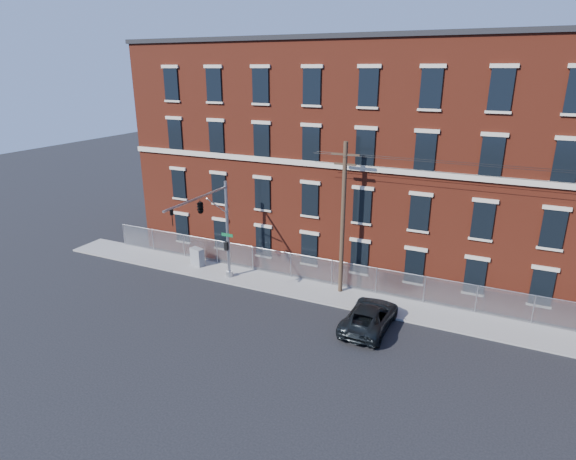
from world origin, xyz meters
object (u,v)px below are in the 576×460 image
(pickup_truck, at_px, (370,316))
(utility_cabinet, at_px, (197,257))
(traffic_signal_mast, at_px, (207,215))
(utility_pole_near, at_px, (343,217))

(pickup_truck, height_order, utility_cabinet, utility_cabinet)
(traffic_signal_mast, height_order, pickup_truck, traffic_signal_mast)
(traffic_signal_mast, bearing_deg, utility_pole_near, 23.14)
(utility_cabinet, bearing_deg, traffic_signal_mast, -26.96)
(pickup_truck, distance_m, utility_cabinet, 14.63)
(utility_pole_near, relative_size, utility_cabinet, 7.41)
(utility_pole_near, distance_m, utility_cabinet, 12.16)
(utility_cabinet, bearing_deg, pickup_truck, 3.35)
(traffic_signal_mast, relative_size, pickup_truck, 1.34)
(pickup_truck, bearing_deg, utility_pole_near, -48.10)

